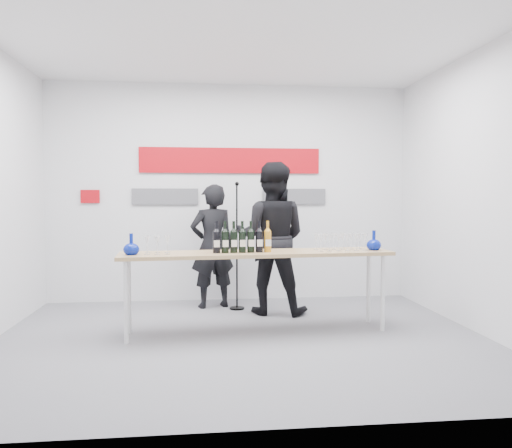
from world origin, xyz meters
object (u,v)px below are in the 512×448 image
(presenter_right, at_px, (271,238))
(mic_stand, at_px, (237,271))
(tasting_table, at_px, (257,258))
(presenter_left, at_px, (212,246))

(presenter_right, bearing_deg, mic_stand, -15.88)
(presenter_right, height_order, mic_stand, presenter_right)
(mic_stand, bearing_deg, tasting_table, -67.85)
(presenter_left, xyz_separation_m, presenter_right, (0.72, -0.41, 0.13))
(presenter_left, bearing_deg, tasting_table, 93.92)
(presenter_left, distance_m, mic_stand, 0.46)
(tasting_table, xyz_separation_m, mic_stand, (-0.13, 1.12, -0.30))
(tasting_table, height_order, mic_stand, mic_stand)
(tasting_table, bearing_deg, mic_stand, 92.80)
(presenter_left, height_order, mic_stand, mic_stand)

